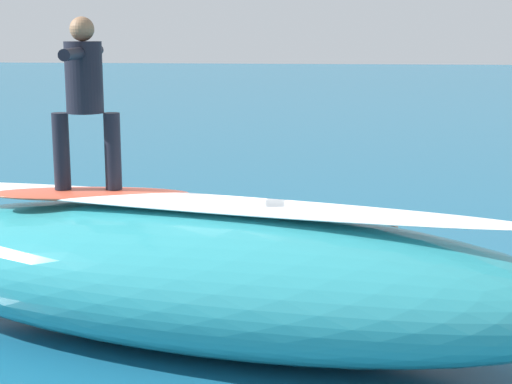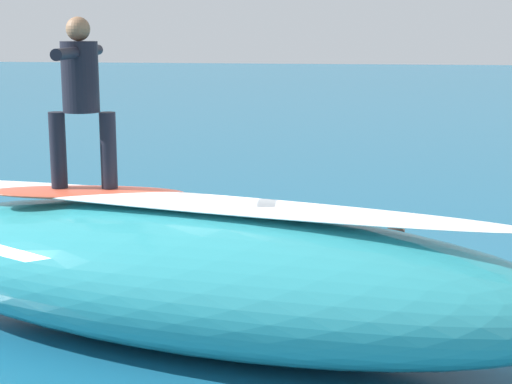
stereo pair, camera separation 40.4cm
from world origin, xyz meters
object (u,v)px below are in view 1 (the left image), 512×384
(surfboard_riding, at_px, (89,194))
(surfer_paddling, at_px, (379,246))
(surfboard_paddling, at_px, (381,257))
(surfer_riding, at_px, (84,90))

(surfboard_riding, height_order, surfer_paddling, surfboard_riding)
(surfboard_paddling, height_order, surfer_paddling, surfer_paddling)
(surfboard_paddling, bearing_deg, surfer_paddling, -180.00)
(surfer_riding, relative_size, surfer_paddling, 0.96)
(surfer_riding, height_order, surfboard_paddling, surfer_riding)
(surfboard_paddling, xyz_separation_m, surfer_paddling, (0.04, 0.13, 0.19))
(surfer_paddling, bearing_deg, surfer_riding, 149.24)
(surfer_riding, distance_m, surfer_paddling, 4.74)
(surfer_riding, xyz_separation_m, surfer_paddling, (-3.08, -2.79, -2.27))
(surfer_riding, bearing_deg, surfboard_riding, -122.45)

